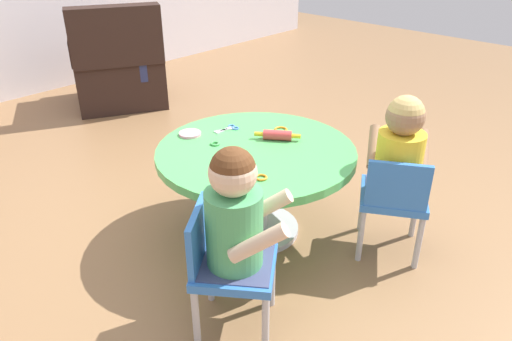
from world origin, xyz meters
The scene contains 14 objects.
ground_plane centered at (0.00, 0.00, 0.00)m, with size 10.00×10.00×0.00m, color olive.
craft_table centered at (0.00, 0.00, 0.37)m, with size 0.96×0.96×0.47m.
child_chair_left centered at (-0.55, -0.36, 0.31)m, with size 0.42×0.42×0.54m.
seated_child_left centered at (-0.53, -0.39, 0.53)m, with size 0.42×0.44×0.51m.
child_chair_right centered at (0.31, -0.59, 0.31)m, with size 0.41×0.41×0.54m.
seated_child_right centered at (0.34, -0.57, 0.53)m, with size 0.43×0.41×0.51m.
armchair_dark centered at (0.61, 2.15, 0.31)m, with size 0.95×0.96×0.85m.
toddler_standing centered at (0.66, 1.88, 0.36)m, with size 0.17×0.17×0.67m.
rolling_pin centered at (0.15, -0.01, 0.50)m, with size 0.15×0.20×0.05m.
craft_scissors centered at (0.08, 0.26, 0.48)m, with size 0.14×0.08×0.01m.
playdough_blob_0 centered at (-0.11, 0.36, 0.48)m, with size 0.11×0.11×0.01m, color pink.
cookie_cutter_0 centered at (0.25, 0.06, 0.48)m, with size 0.07×0.07×0.01m, color orange.
cookie_cutter_1 centered at (-0.20, -0.22, 0.48)m, with size 0.05×0.05×0.01m, color orange.
cookie_cutter_2 centered at (-0.10, 0.18, 0.48)m, with size 0.05×0.05×0.01m, color #4CB259.
Camera 1 is at (-1.54, -1.44, 1.48)m, focal length 34.25 mm.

